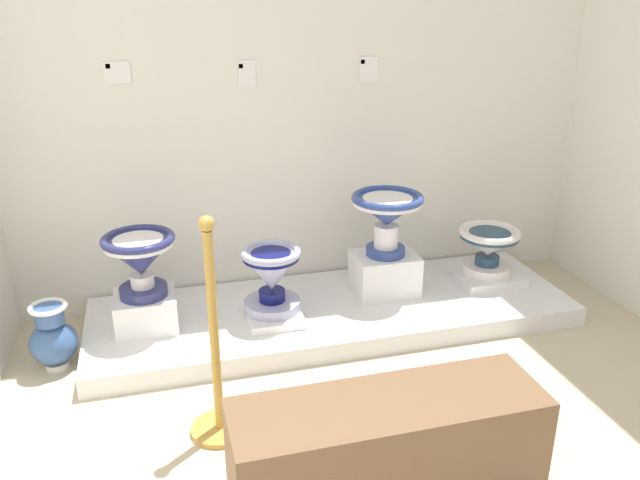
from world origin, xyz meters
TOP-DOWN VIEW (x-y plane):
  - wall_back at (1.74, 2.71)m, footprint 3.68×0.06m
  - display_platform at (1.74, 2.22)m, footprint 2.72×0.88m
  - plinth_block_pale_glazed at (0.71, 2.22)m, footprint 0.32×0.28m
  - antique_toilet_pale_glazed at (0.71, 2.22)m, footprint 0.37×0.37m
  - plinth_block_leftmost at (1.37, 2.16)m, footprint 0.29×0.38m
  - antique_toilet_leftmost at (1.37, 2.16)m, footprint 0.32×0.32m
  - plinth_block_squat_floral at (2.07, 2.28)m, footprint 0.36×0.28m
  - antique_toilet_squat_floral at (2.07, 2.28)m, footprint 0.41×0.41m
  - plinth_block_rightmost at (2.74, 2.29)m, footprint 0.39×0.36m
  - antique_toilet_rightmost at (2.74, 2.29)m, footprint 0.37×0.37m
  - info_placard_first at (0.68, 2.67)m, footprint 0.13×0.01m
  - info_placard_second at (1.36, 2.67)m, footprint 0.10×0.01m
  - info_placard_third at (2.07, 2.67)m, footprint 0.11×0.01m
  - decorative_vase_companion at (0.25, 2.12)m, footprint 0.23×0.23m
  - stanchion_post_near_left at (0.99, 1.40)m, footprint 0.25×0.25m
  - museum_bench at (1.55, 0.88)m, footprint 1.16×0.36m

SIDE VIEW (x-z plane):
  - display_platform at x=1.74m, z-range 0.00..0.11m
  - plinth_block_leftmost at x=1.37m, z-range 0.11..0.15m
  - plinth_block_rightmost at x=2.74m, z-range 0.11..0.16m
  - decorative_vase_companion at x=0.25m, z-range -0.01..0.34m
  - museum_bench at x=1.55m, z-range 0.00..0.40m
  - plinth_block_pale_glazed at x=0.71m, z-range 0.11..0.30m
  - plinth_block_squat_floral at x=2.07m, z-range 0.11..0.35m
  - stanchion_post_near_left at x=0.99m, z-range -0.20..0.78m
  - antique_toilet_rightmost at x=2.74m, z-range 0.20..0.48m
  - antique_toilet_leftmost at x=1.37m, z-range 0.19..0.54m
  - antique_toilet_pale_glazed at x=0.71m, z-range 0.35..0.68m
  - antique_toilet_squat_floral at x=2.07m, z-range 0.43..0.79m
  - info_placard_second at x=1.36m, z-range 1.27..1.42m
  - info_placard_third at x=2.07m, z-range 1.29..1.43m
  - info_placard_first at x=0.68m, z-range 1.32..1.43m
  - wall_back at x=1.74m, z-range 0.00..3.00m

